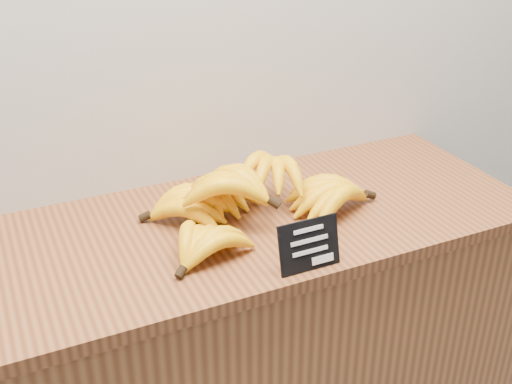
# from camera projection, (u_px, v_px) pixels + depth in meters

# --- Properties ---
(counter) EXTENTS (1.37, 0.50, 0.90)m
(counter) POSITION_uv_depth(u_px,v_px,m) (248.00, 377.00, 1.67)
(counter) COLOR #965A30
(counter) RESTS_ON ground
(counter_top) EXTENTS (1.31, 0.54, 0.03)m
(counter_top) POSITION_uv_depth(u_px,v_px,m) (247.00, 224.00, 1.46)
(counter_top) COLOR brown
(counter_top) RESTS_ON counter
(chalkboard_sign) EXTENTS (0.13, 0.03, 0.10)m
(chalkboard_sign) POSITION_uv_depth(u_px,v_px,m) (309.00, 245.00, 1.25)
(chalkboard_sign) COLOR black
(chalkboard_sign) RESTS_ON counter_top
(banana_pile) EXTENTS (0.54, 0.37, 0.13)m
(banana_pile) POSITION_uv_depth(u_px,v_px,m) (244.00, 199.00, 1.42)
(banana_pile) COLOR yellow
(banana_pile) RESTS_ON counter_top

